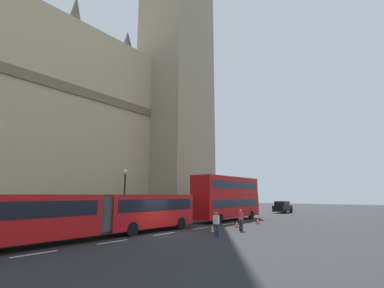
% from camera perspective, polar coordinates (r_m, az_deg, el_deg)
% --- Properties ---
extents(ground_plane, '(160.00, 160.00, 0.00)m').
position_cam_1_polar(ground_plane, '(21.87, -6.15, -17.82)').
color(ground_plane, '#262628').
extents(lane_centre_marking, '(25.20, 0.16, 0.01)m').
position_cam_1_polar(lane_centre_marking, '(20.47, -10.36, -18.22)').
color(lane_centre_marking, silver).
rests_on(lane_centre_marking, ground_plane).
extents(articulated_bus, '(17.82, 2.54, 2.90)m').
position_cam_1_polar(articulated_bus, '(20.52, -18.82, -12.94)').
color(articulated_bus, red).
rests_on(articulated_bus, ground_plane).
extents(double_decker_bus, '(10.94, 2.54, 4.90)m').
position_cam_1_polar(double_decker_bus, '(33.04, 7.25, -10.51)').
color(double_decker_bus, '#B20F0F').
rests_on(double_decker_bus, ground_plane).
extents(sedan_lead, '(4.40, 1.86, 1.85)m').
position_cam_1_polar(sedan_lead, '(48.79, 17.98, -12.11)').
color(sedan_lead, black).
rests_on(sedan_lead, ground_plane).
extents(traffic_cone_west, '(0.36, 0.36, 0.58)m').
position_cam_1_polar(traffic_cone_west, '(22.82, 4.16, -16.81)').
color(traffic_cone_west, black).
rests_on(traffic_cone_west, ground_plane).
extents(traffic_cone_middle, '(0.36, 0.36, 0.58)m').
position_cam_1_polar(traffic_cone_middle, '(26.30, 9.07, -15.85)').
color(traffic_cone_middle, black).
rests_on(traffic_cone_middle, ground_plane).
extents(traffic_cone_east, '(0.36, 0.36, 0.58)m').
position_cam_1_polar(traffic_cone_east, '(29.80, 13.21, -15.04)').
color(traffic_cone_east, black).
rests_on(traffic_cone_east, ground_plane).
extents(street_lamp, '(0.44, 0.44, 5.27)m').
position_cam_1_polar(street_lamp, '(27.55, -13.59, -9.65)').
color(street_lamp, black).
rests_on(street_lamp, ground_plane).
extents(pedestrian_near_cones, '(0.36, 0.43, 1.69)m').
position_cam_1_polar(pedestrian_near_cones, '(20.44, 4.97, -15.79)').
color(pedestrian_near_cones, '#262D4C').
rests_on(pedestrian_near_cones, ground_plane).
extents(pedestrian_by_kerb, '(0.43, 0.36, 1.69)m').
position_cam_1_polar(pedestrian_by_kerb, '(23.99, 9.91, -14.86)').
color(pedestrian_by_kerb, '#262D4C').
rests_on(pedestrian_by_kerb, ground_plane).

